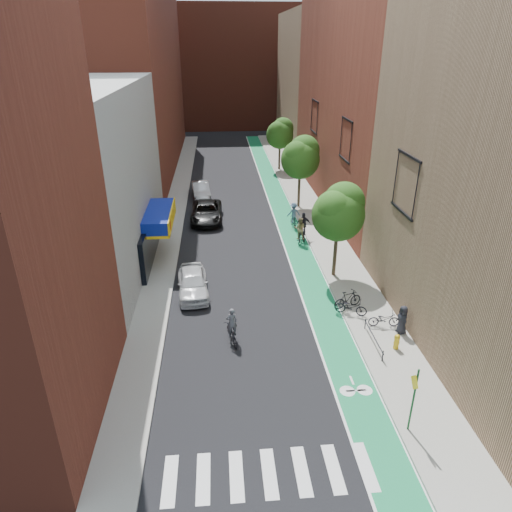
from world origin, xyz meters
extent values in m
plane|color=black|center=(0.00, 0.00, 0.00)|extent=(160.00, 160.00, 0.00)
cube|color=#15793C|center=(4.00, 26.00, 0.01)|extent=(2.00, 68.00, 0.01)
cube|color=gray|center=(-6.00, 26.00, 0.07)|extent=(2.00, 68.00, 0.15)
cube|color=gray|center=(6.50, 26.00, 0.07)|extent=(3.00, 68.00, 0.15)
cube|color=silver|center=(-11.00, 14.00, 6.00)|extent=(8.00, 20.00, 12.00)
cube|color=maroon|center=(-11.00, 42.00, 11.00)|extent=(8.00, 36.00, 22.00)
cube|color=maroon|center=(12.00, 26.00, 11.00)|extent=(8.00, 28.00, 22.00)
cube|color=#8C6B4C|center=(12.00, 50.00, 9.00)|extent=(8.00, 20.00, 18.00)
cube|color=maroon|center=(0.00, 72.00, 10.00)|extent=(30.00, 14.00, 20.00)
cylinder|color=#332619|center=(5.60, 10.00, 1.65)|extent=(0.24, 0.24, 3.30)
sphere|color=#1F4B14|center=(5.60, 10.00, 4.38)|extent=(3.36, 3.36, 3.36)
sphere|color=#1F4B14|center=(6.00, 10.30, 5.10)|extent=(2.64, 2.64, 2.64)
sphere|color=#1F4B14|center=(5.30, 9.70, 4.86)|extent=(2.40, 2.40, 2.40)
cylinder|color=#332619|center=(5.60, 24.00, 1.73)|extent=(0.24, 0.24, 3.47)
sphere|color=#1F4B14|center=(5.60, 24.00, 4.60)|extent=(3.53, 3.53, 3.53)
sphere|color=#1F4B14|center=(6.00, 24.30, 5.36)|extent=(2.77, 2.77, 2.77)
sphere|color=#1F4B14|center=(5.30, 23.70, 5.10)|extent=(2.52, 2.52, 2.52)
cylinder|color=#332619|center=(5.60, 38.00, 1.59)|extent=(0.24, 0.24, 3.19)
sphere|color=#1F4B14|center=(5.60, 38.00, 4.23)|extent=(3.25, 3.25, 3.25)
sphere|color=#1F4B14|center=(6.00, 38.30, 4.93)|extent=(2.55, 2.55, 2.55)
sphere|color=#1F4B14|center=(5.30, 37.70, 4.70)|extent=(2.32, 2.32, 2.32)
cylinder|color=#194C26|center=(5.40, -3.50, 1.65)|extent=(0.08, 0.08, 3.00)
cube|color=yellow|center=(5.32, -3.50, 2.55)|extent=(0.02, 0.71, 0.71)
imported|color=silver|center=(-3.68, 8.50, 0.77)|extent=(2.20, 4.67, 1.54)
imported|color=black|center=(-3.00, 21.30, 0.79)|extent=(2.71, 5.74, 1.59)
imported|color=gray|center=(-3.65, 28.01, 0.76)|extent=(2.09, 4.78, 1.53)
imported|color=black|center=(-1.45, 3.21, 0.48)|extent=(1.03, 1.91, 0.95)
imported|color=#4D4F55|center=(-1.45, 3.31, 1.16)|extent=(0.66, 0.51, 1.61)
imported|color=black|center=(4.28, 15.67, 0.48)|extent=(0.82, 1.66, 0.96)
imported|color=olive|center=(4.28, 15.77, 1.22)|extent=(0.98, 0.85, 1.75)
imported|color=black|center=(4.70, 16.39, 0.46)|extent=(0.79, 1.81, 0.92)
imported|color=black|center=(4.70, 16.49, 1.29)|extent=(1.14, 0.57, 1.87)
imported|color=black|center=(4.36, 19.19, 0.46)|extent=(0.66, 1.57, 0.92)
imported|color=#3F5A72|center=(4.36, 19.29, 1.22)|extent=(1.22, 0.82, 1.75)
imported|color=black|center=(6.87, 3.74, 0.60)|extent=(1.75, 0.75, 0.89)
imported|color=black|center=(5.40, 5.81, 0.70)|extent=(1.90, 1.10, 1.10)
imported|color=black|center=(5.40, 5.10, 0.63)|extent=(1.93, 1.32, 0.96)
imported|color=black|center=(7.60, 3.08, 0.96)|extent=(0.63, 0.86, 1.62)
cylinder|color=gold|center=(6.84, 1.73, 0.46)|extent=(0.27, 0.27, 0.61)
sphere|color=gold|center=(6.84, 1.73, 0.84)|extent=(0.29, 0.29, 0.29)
camera|label=1|loc=(-1.87, -16.59, 14.33)|focal=32.00mm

